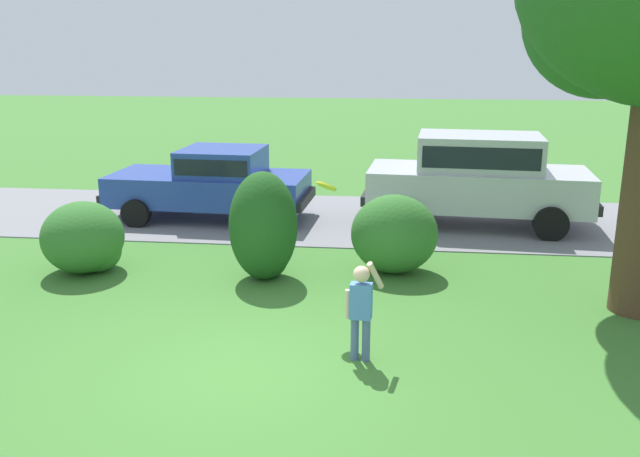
{
  "coord_description": "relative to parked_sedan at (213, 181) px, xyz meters",
  "views": [
    {
      "loc": [
        1.81,
        -7.16,
        3.77
      ],
      "look_at": [
        0.72,
        2.46,
        1.1
      ],
      "focal_mm": 38.22,
      "sensor_mm": 36.0,
      "label": 1
    }
  ],
  "objects": [
    {
      "name": "ground_plane",
      "position": [
        2.12,
        -6.96,
        -0.85
      ],
      "size": [
        80.0,
        80.0,
        0.0
      ],
      "primitive_type": "plane",
      "color": "#3D752D"
    },
    {
      "name": "driveway_strip",
      "position": [
        2.12,
        0.29,
        -0.84
      ],
      "size": [
        28.0,
        4.4,
        0.02
      ],
      "primitive_type": "cube",
      "color": "slate",
      "rests_on": "ground"
    },
    {
      "name": "shrub_near_tree",
      "position": [
        -1.21,
        -3.69,
        -0.29
      ],
      "size": [
        1.35,
        1.4,
        1.2
      ],
      "color": "#33702B",
      "rests_on": "ground"
    },
    {
      "name": "shrub_centre_left",
      "position": [
        1.83,
        -3.7,
        -0.0
      ],
      "size": [
        1.1,
        1.19,
        1.78
      ],
      "color": "#1E511C",
      "rests_on": "ground"
    },
    {
      "name": "shrub_centre",
      "position": [
        3.93,
        -3.14,
        -0.18
      ],
      "size": [
        1.45,
        1.22,
        1.33
      ],
      "color": "#33702B",
      "rests_on": "ground"
    },
    {
      "name": "parked_sedan",
      "position": [
        0.0,
        0.0,
        0.0
      ],
      "size": [
        4.48,
        2.25,
        1.56
      ],
      "color": "#28429E",
      "rests_on": "ground"
    },
    {
      "name": "parked_suv",
      "position": [
        5.63,
        0.12,
        0.23
      ],
      "size": [
        4.81,
        2.34,
        1.92
      ],
      "color": "silver",
      "rests_on": "ground"
    },
    {
      "name": "child_thrower",
      "position": [
        3.56,
        -6.5,
        -0.13
      ],
      "size": [
        0.46,
        0.25,
        1.29
      ],
      "color": "#4C608C",
      "rests_on": "ground"
    },
    {
      "name": "frisbee",
      "position": [
        3.02,
        -5.35,
        1.07
      ],
      "size": [
        0.31,
        0.27,
        0.22
      ],
      "color": "yellow"
    }
  ]
}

